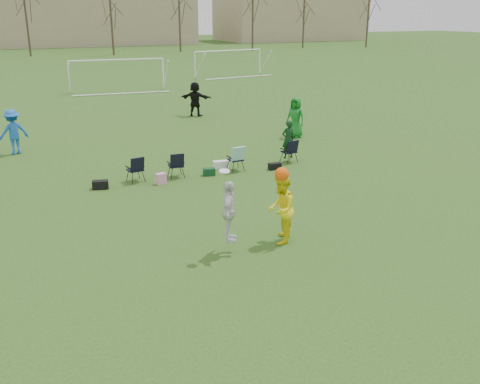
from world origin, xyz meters
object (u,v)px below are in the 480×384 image
fielder_blue (13,132)px  goal_right (228,56)px  fielder_black (195,99)px  center_contest (265,209)px  goal_mid (117,66)px  fielder_green_far (296,117)px

fielder_blue → goal_right: bearing=-146.5°
fielder_black → center_contest: bearing=113.4°
center_contest → goal_mid: (2.62, 31.12, 0.88)m
fielder_black → goal_mid: bearing=-43.7°
fielder_blue → goal_mid: 19.77m
fielder_black → center_contest: size_ratio=0.82×
fielder_blue → fielder_black: 11.58m
fielder_green_far → fielder_black: size_ratio=0.98×
fielder_blue → fielder_green_far: fielder_green_far is taller
goal_right → fielder_black: bearing=-126.3°
fielder_green_far → goal_mid: goal_mid is taller
fielder_black → goal_mid: (-1.99, 12.60, 0.91)m
goal_right → goal_mid: bearing=-161.4°
fielder_black → goal_right: size_ratio=0.28×
fielder_black → center_contest: center_contest is taller
center_contest → goal_mid: 31.25m
fielder_black → center_contest: (-4.61, -18.52, 0.03)m
fielder_green_far → goal_right: goal_right is taller
fielder_green_far → center_contest: size_ratio=0.80×
fielder_green_far → fielder_black: bearing=168.8°
fielder_blue → fielder_green_far: size_ratio=0.99×
fielder_green_far → fielder_black: fielder_black is taller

